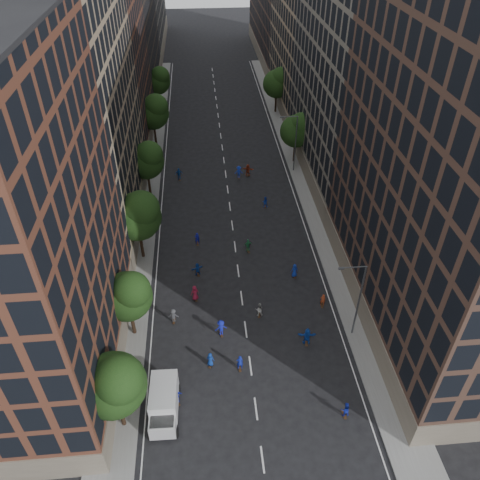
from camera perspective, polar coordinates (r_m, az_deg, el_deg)
The scene contains 38 objects.
ground at distance 68.75m, azimuth -1.49°, elevation 5.97°, with size 240.00×240.00×0.00m, color black.
sidewalk_left at distance 75.58m, azimuth -11.10°, elevation 8.49°, with size 4.00×105.00×0.15m, color slate.
sidewalk_right at distance 76.66m, azimuth 7.22°, elevation 9.36°, with size 4.00×105.00×0.15m, color slate.
bldg_left_b at distance 58.74m, azimuth -21.05°, elevation 16.25°, with size 14.00×26.00×34.00m, color #967F62.
bldg_left_c at distance 80.94m, azimuth -17.09°, elevation 20.38°, with size 14.00×20.00×28.00m, color #593022.
bldg_left_d at distance 103.43m, azimuth -15.17°, elevation 25.47°, with size 14.00×28.00×32.00m, color #2F261F.
bldg_right_a at distance 44.10m, azimuth 26.42°, elevation 9.18°, with size 14.00×30.00×36.00m, color #462F25.
bldg_right_b at distance 69.05m, azimuth 15.00°, elevation 20.02°, with size 14.00×28.00×33.00m, color #686156.
bldg_right_c at distance 93.89m, azimuth 9.81°, elevation 25.89°, with size 14.00×26.00×35.00m, color #967F62.
tree_left_0 at distance 38.40m, azimuth -15.00°, elevation -16.56°, with size 5.20×5.20×8.83m.
tree_left_1 at distance 45.17m, azimuth -13.44°, elevation -6.50°, with size 4.80×4.80×8.21m.
tree_left_2 at distance 53.87m, azimuth -12.30°, elevation 3.05°, with size 5.60×5.60×9.45m.
tree_left_3 at distance 66.07m, azimuth -11.27°, elevation 9.62°, with size 5.00×5.00×8.58m.
tree_left_4 at distance 80.37m, azimuth -10.50°, elevation 15.20°, with size 5.40×5.40×9.08m.
tree_left_5 at distance 95.47m, azimuth -9.92°, elevation 18.67°, with size 4.80×4.80×8.33m.
tree_right_a at distance 74.37m, azimuth 7.04°, elevation 13.24°, with size 5.00×5.00×8.39m.
tree_right_b at distance 92.47m, azimuth 4.65°, elevation 18.64°, with size 5.20×5.20×8.83m.
streetlamp_near at distance 45.62m, azimuth 14.11°, elevation -6.78°, with size 2.64×0.22×9.06m.
streetlamp_far at distance 71.85m, azimuth 6.62°, elevation 11.94°, with size 2.64×0.22×9.06m.
cargo_van at distance 42.14m, azimuth -9.26°, elevation -19.03°, with size 2.54×5.18×2.72m.
skater_0 at distance 45.13m, azimuth -3.65°, elevation -14.36°, with size 0.76×0.49×1.55m, color navy.
skater_1 at distance 44.73m, azimuth -0.02°, elevation -14.73°, with size 0.63×0.42×1.74m, color #122196.
skater_2 at distance 43.00m, azimuth 12.71°, elevation -19.53°, with size 0.77×0.60×1.59m, color #121F98.
skater_3 at distance 47.32m, azimuth -2.34°, elevation -10.69°, with size 1.22×0.70×1.88m, color #151EAC.
skater_4 at distance 43.01m, azimuth -7.72°, elevation -18.39°, with size 1.02×0.42×1.74m, color #1624B7.
skater_5 at distance 46.99m, azimuth 8.17°, elevation -11.58°, with size 1.80×0.57×1.94m, color #143FA9.
skater_6 at distance 50.93m, azimuth -5.52°, elevation -6.48°, with size 0.89×0.58×1.83m, color maroon.
skater_7 at distance 50.92m, azimuth 10.05°, elevation -7.25°, with size 0.57×0.37×1.56m, color #A1391A.
skater_8 at distance 49.16m, azimuth 2.35°, elevation -8.50°, with size 0.80×0.63×1.65m, color #AFAFAB.
skater_9 at distance 49.01m, azimuth -8.12°, elevation -9.15°, with size 1.06×0.61×1.65m, color #434449.
skater_10 at distance 56.94m, azimuth 0.98°, elevation -0.68°, with size 1.02×0.42×1.74m, color #227140.
skater_11 at distance 53.96m, azimuth -5.21°, elevation -3.60°, with size 1.44×0.46×1.55m, color navy.
skater_12 at distance 53.82m, azimuth 6.65°, elevation -3.75°, with size 0.82×0.54×1.69m, color navy.
skater_13 at distance 58.31m, azimuth -5.24°, elevation 0.15°, with size 0.60×0.40×1.65m, color #121694.
skater_14 at distance 64.89m, azimuth 3.07°, elevation 4.61°, with size 0.77×0.60×1.59m, color #1536AB.
skater_15 at distance 71.53m, azimuth -0.15°, elevation 8.25°, with size 1.24×0.71×1.92m, color #1631B7.
skater_16 at distance 71.67m, azimuth -7.44°, elevation 7.96°, with size 1.09×0.46×1.87m, color #1347A0.
skater_17 at distance 72.13m, azimuth 0.96°, elevation 8.49°, with size 1.71×0.55×1.85m, color #AE3C1D.
Camera 1 is at (-3.41, -18.18, 36.47)m, focal length 35.00 mm.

